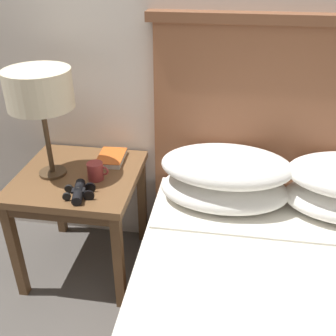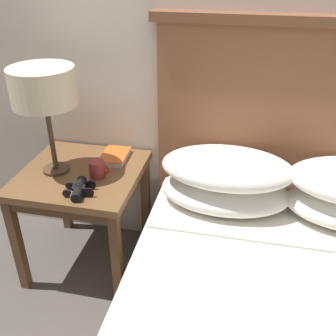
{
  "view_description": "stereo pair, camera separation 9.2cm",
  "coord_description": "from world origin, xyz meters",
  "px_view_note": "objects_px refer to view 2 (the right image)",
  "views": [
    {
      "loc": [
        0.11,
        -0.99,
        1.54
      ],
      "look_at": [
        -0.13,
        0.53,
        0.68
      ],
      "focal_mm": 42.0,
      "sensor_mm": 36.0,
      "label": 1
    },
    {
      "loc": [
        0.2,
        -0.97,
        1.54
      ],
      "look_at": [
        -0.13,
        0.53,
        0.68
      ],
      "focal_mm": 42.0,
      "sensor_mm": 36.0,
      "label": 2
    }
  ],
  "objects_px": {
    "table_lamp": "(43,88)",
    "coffee_mug": "(97,169)",
    "binoculars_pair": "(79,189)",
    "book_on_nightstand": "(114,156)",
    "nightstand": "(82,184)"
  },
  "relations": [
    {
      "from": "nightstand",
      "to": "binoculars_pair",
      "type": "xyz_separation_m",
      "value": [
        0.08,
        -0.19,
        0.1
      ]
    },
    {
      "from": "nightstand",
      "to": "coffee_mug",
      "type": "relative_size",
      "value": 5.63
    },
    {
      "from": "nightstand",
      "to": "table_lamp",
      "type": "bearing_deg",
      "value": -171.88
    },
    {
      "from": "table_lamp",
      "to": "book_on_nightstand",
      "type": "bearing_deg",
      "value": 36.17
    },
    {
      "from": "book_on_nightstand",
      "to": "coffee_mug",
      "type": "distance_m",
      "value": 0.19
    },
    {
      "from": "table_lamp",
      "to": "coffee_mug",
      "type": "relative_size",
      "value": 4.98
    },
    {
      "from": "nightstand",
      "to": "binoculars_pair",
      "type": "bearing_deg",
      "value": -67.7
    },
    {
      "from": "table_lamp",
      "to": "binoculars_pair",
      "type": "height_order",
      "value": "table_lamp"
    },
    {
      "from": "binoculars_pair",
      "to": "book_on_nightstand",
      "type": "bearing_deg",
      "value": 82.5
    },
    {
      "from": "nightstand",
      "to": "binoculars_pair",
      "type": "distance_m",
      "value": 0.22
    },
    {
      "from": "table_lamp",
      "to": "coffee_mug",
      "type": "xyz_separation_m",
      "value": [
        0.22,
        -0.01,
        -0.37
      ]
    },
    {
      "from": "coffee_mug",
      "to": "binoculars_pair",
      "type": "bearing_deg",
      "value": -100.44
    },
    {
      "from": "book_on_nightstand",
      "to": "coffee_mug",
      "type": "relative_size",
      "value": 1.9
    },
    {
      "from": "coffee_mug",
      "to": "book_on_nightstand",
      "type": "bearing_deg",
      "value": 84.92
    },
    {
      "from": "table_lamp",
      "to": "book_on_nightstand",
      "type": "relative_size",
      "value": 2.61
    }
  ]
}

